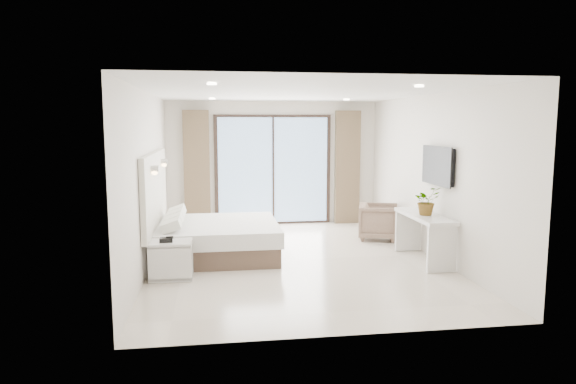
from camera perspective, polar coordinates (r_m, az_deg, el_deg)
name	(u,v)px	position (r m, az deg, el deg)	size (l,w,h in m)	color
ground	(295,259)	(8.49, 0.79, -7.50)	(6.20, 6.20, 0.00)	beige
room_shell	(277,160)	(8.97, -1.25, 3.57)	(4.62, 6.22, 2.72)	silver
bed	(215,239)	(8.72, -8.08, -5.15)	(2.04, 1.94, 0.71)	brown
nightstand	(171,260)	(7.61, -12.85, -7.33)	(0.60, 0.50, 0.54)	silver
phone	(166,240)	(7.49, -13.38, -5.20)	(0.18, 0.14, 0.06)	black
console_desk	(424,227)	(8.56, 14.87, -3.81)	(0.47, 1.49, 0.77)	silver
plant	(426,204)	(8.43, 15.13, -1.29)	(0.41, 0.45, 0.35)	#33662D
armchair	(379,220)	(10.03, 10.06, -3.07)	(0.73, 0.68, 0.75)	#7E6953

